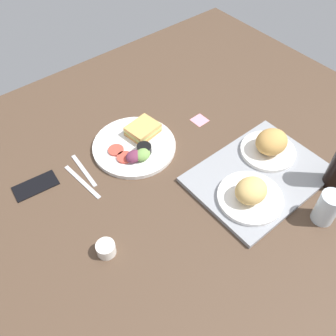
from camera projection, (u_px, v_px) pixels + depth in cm
name	position (u px, v px, depth cm)	size (l,w,h in cm)	color
ground_plane	(167.00, 170.00, 127.79)	(190.00, 150.00, 3.00)	#4C3828
serving_tray	(258.00, 176.00, 123.20)	(45.00, 33.00, 1.60)	gray
bread_plate_near	(270.00, 145.00, 126.30)	(19.37, 19.37, 9.44)	white
bread_plate_far	(251.00, 194.00, 113.53)	(20.97, 20.97, 8.68)	white
plate_with_salad	(136.00, 144.00, 131.69)	(30.22, 30.22, 5.40)	white
drinking_glass	(327.00, 208.00, 108.77)	(6.76, 6.76, 11.55)	silver
espresso_cup	(106.00, 249.00, 104.13)	(5.60, 5.60, 4.00)	silver
fork	(84.00, 170.00, 125.56)	(17.00, 1.40, 0.50)	#B7B7BC
knife	(82.00, 181.00, 122.32)	(19.00, 1.40, 0.50)	#B7B7BC
cell_phone	(36.00, 185.00, 121.06)	(14.40, 7.20, 0.80)	black
sticky_note	(200.00, 120.00, 142.49)	(5.60, 5.60, 0.12)	pink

